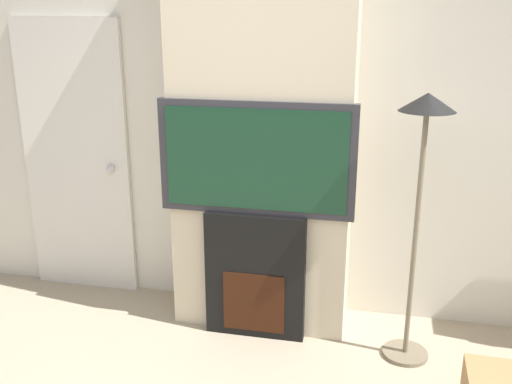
# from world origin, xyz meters

# --- Properties ---
(wall_back) EXTENTS (6.00, 0.06, 2.70)m
(wall_back) POSITION_xyz_m (0.00, 2.03, 1.35)
(wall_back) COLOR silver
(wall_back) RESTS_ON ground_plane
(chimney_breast) EXTENTS (1.12, 0.42, 2.70)m
(chimney_breast) POSITION_xyz_m (0.00, 1.79, 1.35)
(chimney_breast) COLOR beige
(chimney_breast) RESTS_ON ground_plane
(fireplace) EXTENTS (0.64, 0.15, 0.83)m
(fireplace) POSITION_xyz_m (0.00, 1.58, 0.41)
(fireplace) COLOR black
(fireplace) RESTS_ON ground_plane
(television) EXTENTS (1.20, 0.07, 0.70)m
(television) POSITION_xyz_m (0.00, 1.58, 1.17)
(television) COLOR #2D2D33
(television) RESTS_ON fireplace
(floor_lamp) EXTENTS (0.31, 0.31, 1.60)m
(floor_lamp) POSITION_xyz_m (0.95, 1.51, 1.24)
(floor_lamp) COLOR #726651
(floor_lamp) RESTS_ON ground_plane
(entry_door) EXTENTS (0.81, 0.09, 1.98)m
(entry_door) POSITION_xyz_m (-1.41, 1.97, 0.99)
(entry_door) COLOR silver
(entry_door) RESTS_ON ground_plane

